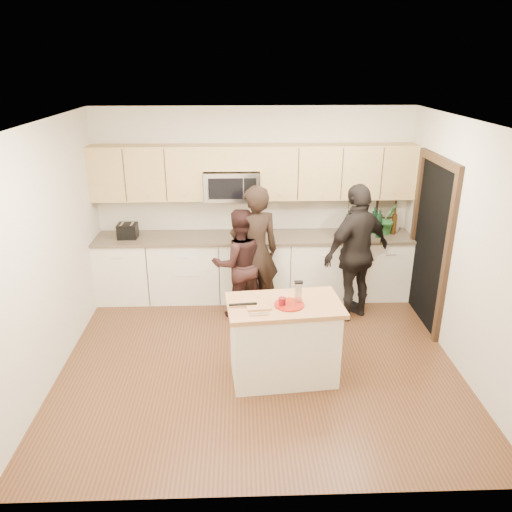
{
  "coord_description": "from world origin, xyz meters",
  "views": [
    {
      "loc": [
        -0.21,
        -5.02,
        3.27
      ],
      "look_at": [
        -0.02,
        0.35,
        1.16
      ],
      "focal_mm": 35.0,
      "sensor_mm": 36.0,
      "label": 1
    }
  ],
  "objects_px": {
    "toaster": "(128,231)",
    "woman_left": "(255,252)",
    "woman_center": "(239,264)",
    "woman_right": "(357,253)",
    "island": "(284,340)"
  },
  "relations": [
    {
      "from": "toaster",
      "to": "woman_left",
      "type": "bearing_deg",
      "value": -16.99
    },
    {
      "from": "woman_center",
      "to": "woman_right",
      "type": "relative_size",
      "value": 0.82
    },
    {
      "from": "island",
      "to": "woman_right",
      "type": "relative_size",
      "value": 0.69
    },
    {
      "from": "woman_center",
      "to": "woman_right",
      "type": "height_order",
      "value": "woman_right"
    },
    {
      "from": "island",
      "to": "woman_center",
      "type": "height_order",
      "value": "woman_center"
    },
    {
      "from": "island",
      "to": "woman_center",
      "type": "relative_size",
      "value": 0.84
    },
    {
      "from": "island",
      "to": "woman_left",
      "type": "height_order",
      "value": "woman_left"
    },
    {
      "from": "woman_center",
      "to": "woman_left",
      "type": "bearing_deg",
      "value": 171.68
    },
    {
      "from": "island",
      "to": "woman_right",
      "type": "distance_m",
      "value": 1.8
    },
    {
      "from": "island",
      "to": "woman_left",
      "type": "bearing_deg",
      "value": 94.52
    },
    {
      "from": "woman_left",
      "to": "woman_center",
      "type": "height_order",
      "value": "woman_left"
    },
    {
      "from": "woman_left",
      "to": "woman_right",
      "type": "bearing_deg",
      "value": 161.16
    },
    {
      "from": "toaster",
      "to": "woman_center",
      "type": "xyz_separation_m",
      "value": [
        1.56,
        -0.56,
        -0.29
      ]
    },
    {
      "from": "woman_center",
      "to": "island",
      "type": "bearing_deg",
      "value": 93.18
    },
    {
      "from": "woman_center",
      "to": "woman_right",
      "type": "distance_m",
      "value": 1.56
    }
  ]
}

